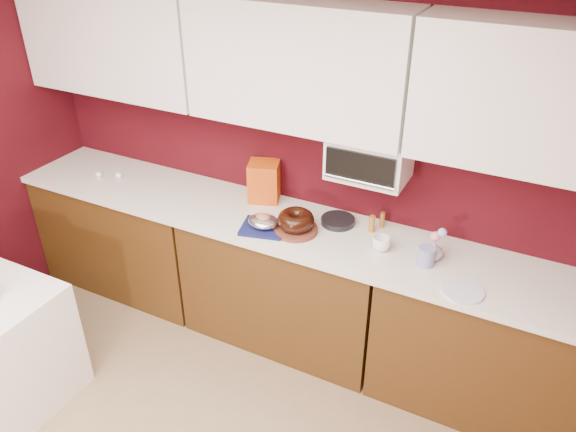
# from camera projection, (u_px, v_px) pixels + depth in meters

# --- Properties ---
(wall_back) EXTENTS (4.00, 0.02, 2.50)m
(wall_back) POSITION_uv_depth(u_px,v_px,m) (309.00, 153.00, 3.55)
(wall_back) COLOR #3D080E
(wall_back) RESTS_ON floor
(base_cabinet_left) EXTENTS (1.31, 0.58, 0.86)m
(base_cabinet_left) POSITION_uv_depth(u_px,v_px,m) (131.00, 234.00, 4.25)
(base_cabinet_left) COLOR #44290D
(base_cabinet_left) RESTS_ON floor
(base_cabinet_center) EXTENTS (1.31, 0.58, 0.86)m
(base_cabinet_center) POSITION_uv_depth(u_px,v_px,m) (287.00, 283.00, 3.73)
(base_cabinet_center) COLOR #44290D
(base_cabinet_center) RESTS_ON floor
(base_cabinet_right) EXTENTS (1.31, 0.58, 0.86)m
(base_cabinet_right) POSITION_uv_depth(u_px,v_px,m) (494.00, 348.00, 3.21)
(base_cabinet_right) COLOR #44290D
(base_cabinet_right) RESTS_ON floor
(countertop) EXTENTS (4.00, 0.62, 0.04)m
(countertop) POSITION_uv_depth(u_px,v_px,m) (287.00, 226.00, 3.50)
(countertop) COLOR silver
(countertop) RESTS_ON base_cabinet_center
(upper_cabinet_left) EXTENTS (1.31, 0.33, 0.70)m
(upper_cabinet_left) POSITION_uv_depth(u_px,v_px,m) (114.00, 39.00, 3.64)
(upper_cabinet_left) COLOR white
(upper_cabinet_left) RESTS_ON wall_back
(upper_cabinet_center) EXTENTS (1.31, 0.33, 0.70)m
(upper_cabinet_center) POSITION_uv_depth(u_px,v_px,m) (298.00, 65.00, 3.12)
(upper_cabinet_center) COLOR white
(upper_cabinet_center) RESTS_ON wall_back
(upper_cabinet_right) EXTENTS (1.31, 0.33, 0.70)m
(upper_cabinet_right) POSITION_uv_depth(u_px,v_px,m) (556.00, 102.00, 2.60)
(upper_cabinet_right) COLOR white
(upper_cabinet_right) RESTS_ON wall_back
(toaster_oven) EXTENTS (0.45, 0.30, 0.25)m
(toaster_oven) POSITION_uv_depth(u_px,v_px,m) (370.00, 157.00, 3.20)
(toaster_oven) COLOR white
(toaster_oven) RESTS_ON upper_cabinet_center
(toaster_oven_door) EXTENTS (0.40, 0.02, 0.18)m
(toaster_oven_door) POSITION_uv_depth(u_px,v_px,m) (360.00, 168.00, 3.08)
(toaster_oven_door) COLOR black
(toaster_oven_door) RESTS_ON toaster_oven
(toaster_oven_handle) EXTENTS (0.42, 0.02, 0.02)m
(toaster_oven_handle) POSITION_uv_depth(u_px,v_px,m) (358.00, 181.00, 3.11)
(toaster_oven_handle) COLOR silver
(toaster_oven_handle) RESTS_ON toaster_oven
(cake_base) EXTENTS (0.33, 0.33, 0.02)m
(cake_base) POSITION_uv_depth(u_px,v_px,m) (296.00, 230.00, 3.40)
(cake_base) COLOR brown
(cake_base) RESTS_ON countertop
(bundt_cake) EXTENTS (0.26, 0.26, 0.09)m
(bundt_cake) POSITION_uv_depth(u_px,v_px,m) (296.00, 220.00, 3.37)
(bundt_cake) COLOR black
(bundt_cake) RESTS_ON cake_base
(navy_towel) EXTENTS (0.31, 0.28, 0.02)m
(navy_towel) POSITION_uv_depth(u_px,v_px,m) (263.00, 228.00, 3.43)
(navy_towel) COLOR #131749
(navy_towel) RESTS_ON countertop
(foil_ham_nest) EXTENTS (0.23, 0.21, 0.07)m
(foil_ham_nest) POSITION_uv_depth(u_px,v_px,m) (263.00, 221.00, 3.41)
(foil_ham_nest) COLOR silver
(foil_ham_nest) RESTS_ON navy_towel
(roasted_ham) EXTENTS (0.11, 0.10, 0.06)m
(roasted_ham) POSITION_uv_depth(u_px,v_px,m) (263.00, 218.00, 3.39)
(roasted_ham) COLOR #B16751
(roasted_ham) RESTS_ON foil_ham_nest
(pandoro_box) EXTENTS (0.24, 0.23, 0.27)m
(pandoro_box) POSITION_uv_depth(u_px,v_px,m) (264.00, 181.00, 3.69)
(pandoro_box) COLOR #A8250B
(pandoro_box) RESTS_ON countertop
(dark_pan) EXTENTS (0.27, 0.27, 0.04)m
(dark_pan) POSITION_uv_depth(u_px,v_px,m) (338.00, 221.00, 3.48)
(dark_pan) COLOR black
(dark_pan) RESTS_ON countertop
(coffee_mug) EXTENTS (0.12, 0.12, 0.10)m
(coffee_mug) POSITION_uv_depth(u_px,v_px,m) (381.00, 242.00, 3.21)
(coffee_mug) COLOR white
(coffee_mug) RESTS_ON countertop
(blue_jar) EXTENTS (0.12, 0.12, 0.11)m
(blue_jar) POSITION_uv_depth(u_px,v_px,m) (426.00, 256.00, 3.08)
(blue_jar) COLOR navy
(blue_jar) RESTS_ON countertop
(flower_vase) EXTENTS (0.11, 0.11, 0.13)m
(flower_vase) POSITION_uv_depth(u_px,v_px,m) (433.00, 249.00, 3.13)
(flower_vase) COLOR #ADB2C4
(flower_vase) RESTS_ON countertop
(flower_pink) EXTENTS (0.06, 0.06, 0.06)m
(flower_pink) POSITION_uv_depth(u_px,v_px,m) (435.00, 236.00, 3.09)
(flower_pink) COLOR pink
(flower_pink) RESTS_ON flower_vase
(flower_blue) EXTENTS (0.05, 0.05, 0.05)m
(flower_blue) POSITION_uv_depth(u_px,v_px,m) (442.00, 233.00, 3.08)
(flower_blue) COLOR #92A8EA
(flower_blue) RESTS_ON flower_vase
(china_plate) EXTENTS (0.29, 0.29, 0.01)m
(china_plate) POSITION_uv_depth(u_px,v_px,m) (463.00, 291.00, 2.90)
(china_plate) COLOR silver
(china_plate) RESTS_ON countertop
(amber_bottle) EXTENTS (0.04, 0.04, 0.11)m
(amber_bottle) POSITION_uv_depth(u_px,v_px,m) (372.00, 224.00, 3.38)
(amber_bottle) COLOR #9D611C
(amber_bottle) RESTS_ON countertop
(egg_left) EXTENTS (0.06, 0.05, 0.04)m
(egg_left) POSITION_uv_depth(u_px,v_px,m) (99.00, 174.00, 4.04)
(egg_left) COLOR white
(egg_left) RESTS_ON countertop
(egg_right) EXTENTS (0.06, 0.05, 0.04)m
(egg_right) POSITION_uv_depth(u_px,v_px,m) (118.00, 175.00, 4.02)
(egg_right) COLOR white
(egg_right) RESTS_ON countertop
(amber_bottle_tall) EXTENTS (0.03, 0.03, 0.10)m
(amber_bottle_tall) POSITION_uv_depth(u_px,v_px,m) (382.00, 220.00, 3.43)
(amber_bottle_tall) COLOR brown
(amber_bottle_tall) RESTS_ON countertop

